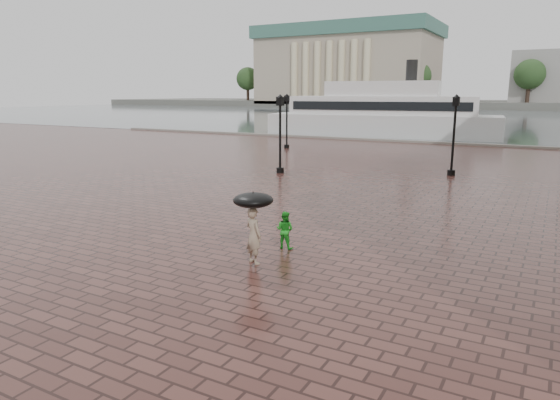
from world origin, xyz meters
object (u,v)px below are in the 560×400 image
object	(u,v)px
adult_pedestrian	(254,236)
ferry_near	(382,114)
child_pedestrian	(285,230)
street_lamps	(393,128)

from	to	relation	value
adult_pedestrian	ferry_near	size ratio (longest dim) A/B	0.06
adult_pedestrian	child_pedestrian	bearing A→B (deg)	-71.07
street_lamps	ferry_near	bearing A→B (deg)	109.74
ferry_near	adult_pedestrian	bearing A→B (deg)	-83.98
adult_pedestrian	child_pedestrian	world-z (taller)	adult_pedestrian
street_lamps	adult_pedestrian	distance (m)	22.04
street_lamps	child_pedestrian	size ratio (longest dim) A/B	18.64
street_lamps	child_pedestrian	distance (m)	20.49
street_lamps	adult_pedestrian	size ratio (longest dim) A/B	13.57
street_lamps	ferry_near	size ratio (longest dim) A/B	0.87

